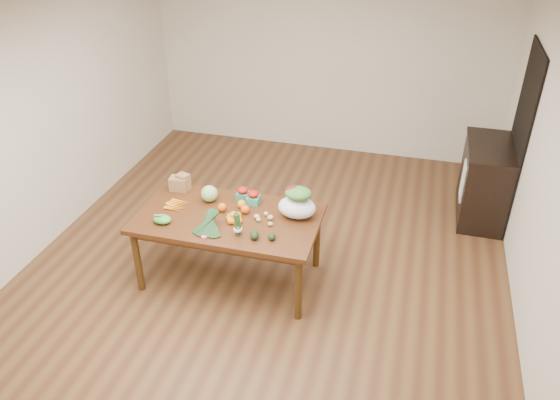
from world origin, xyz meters
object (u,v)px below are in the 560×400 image
(asparagus_bundle, at_px, (238,224))
(kale_bunch, at_px, (207,225))
(cabinet, at_px, (484,182))
(mandarin_cluster, at_px, (233,217))
(salad_bag, at_px, (297,204))
(dining_table, at_px, (230,247))
(paper_bag, at_px, (179,182))
(cabbage, at_px, (209,194))

(asparagus_bundle, bearing_deg, kale_bunch, -174.38)
(cabinet, xyz_separation_m, kale_bunch, (-2.61, -2.24, 0.36))
(mandarin_cluster, xyz_separation_m, salad_bag, (0.58, 0.24, 0.09))
(mandarin_cluster, distance_m, asparagus_bundle, 0.26)
(mandarin_cluster, bearing_deg, salad_bag, 23.05)
(mandarin_cluster, bearing_deg, cabinet, 39.20)
(asparagus_bundle, bearing_deg, dining_table, 125.46)
(dining_table, height_order, cabinet, cabinet)
(paper_bag, relative_size, kale_bunch, 0.62)
(asparagus_bundle, bearing_deg, mandarin_cluster, 120.50)
(paper_bag, distance_m, mandarin_cluster, 0.86)
(paper_bag, xyz_separation_m, salad_bag, (1.32, -0.18, 0.06))
(paper_bag, xyz_separation_m, kale_bunch, (0.59, -0.67, -0.01))
(dining_table, bearing_deg, asparagus_bundle, -54.54)
(mandarin_cluster, xyz_separation_m, kale_bunch, (-0.16, -0.24, 0.03))
(kale_bunch, bearing_deg, cabinet, 40.35)
(cabbage, relative_size, kale_bunch, 0.43)
(cabinet, height_order, cabbage, cabinet)
(cabbage, distance_m, asparagus_bundle, 0.70)
(paper_bag, height_order, salad_bag, salad_bag)
(cabinet, bearing_deg, dining_table, -142.62)
(dining_table, relative_size, salad_bag, 4.82)
(dining_table, height_order, salad_bag, salad_bag)
(dining_table, height_order, cabbage, cabbage)
(dining_table, height_order, mandarin_cluster, mandarin_cluster)
(dining_table, xyz_separation_m, mandarin_cluster, (0.08, -0.07, 0.42))
(dining_table, bearing_deg, mandarin_cluster, -42.49)
(cabbage, height_order, asparagus_bundle, asparagus_bundle)
(dining_table, distance_m, cabbage, 0.58)
(paper_bag, bearing_deg, mandarin_cluster, -29.85)
(cabinet, height_order, asparagus_bundle, asparagus_bundle)
(paper_bag, relative_size, cabbage, 1.45)
(cabinet, bearing_deg, asparagus_bundle, -136.46)
(mandarin_cluster, bearing_deg, dining_table, 137.78)
(kale_bunch, height_order, asparagus_bundle, asparagus_bundle)
(cabinet, distance_m, kale_bunch, 3.46)
(cabinet, relative_size, kale_bunch, 2.55)
(asparagus_bundle, bearing_deg, cabinet, 43.27)
(dining_table, relative_size, cabbage, 10.49)
(kale_bunch, bearing_deg, salad_bag, 33.17)
(mandarin_cluster, bearing_deg, asparagus_bundle, -59.23)
(salad_bag, bearing_deg, mandarin_cluster, -156.95)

